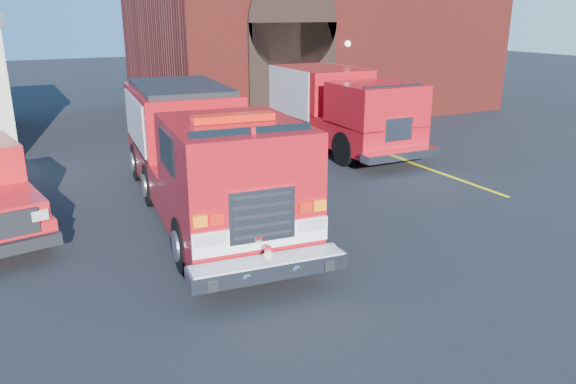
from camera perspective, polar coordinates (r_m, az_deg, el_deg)
ground at (r=11.47m, az=-2.77°, el=-4.56°), size 100.00×100.00×0.00m
parking_stripe_near at (r=15.84m, az=17.49°, el=1.02°), size 0.12×3.00×0.01m
parking_stripe_mid at (r=18.00m, az=10.84°, el=3.50°), size 0.12×3.00×0.01m
parking_stripe_far at (r=20.37m, az=5.66°, el=5.39°), size 0.12×3.00×0.01m
fire_station at (r=27.16m, az=2.21°, el=17.60°), size 15.20×10.20×8.45m
fire_engine at (r=12.60m, az=-8.83°, el=3.96°), size 3.26×8.89×2.68m
secondary_truck at (r=19.27m, az=4.31°, el=8.91°), size 2.56×7.89×2.55m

